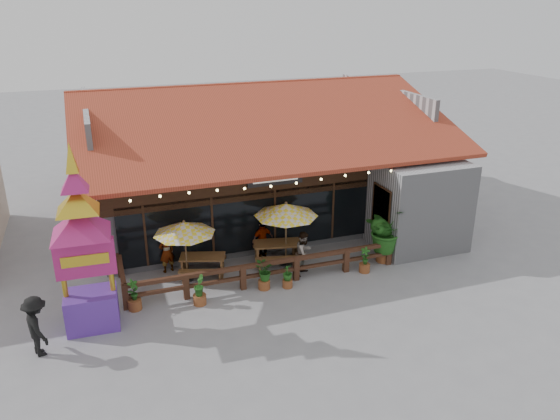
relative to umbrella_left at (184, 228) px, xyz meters
name	(u,v)px	position (x,y,z in m)	size (l,w,h in m)	color
ground	(304,272)	(4.23, -0.80, -2.05)	(100.00, 100.00, 0.00)	gray
restaurant_building	(257,167)	(4.49, 5.81, 0.15)	(15.50, 14.73, 6.09)	#A4A4A9
patio_railing	(248,269)	(1.98, -1.07, -1.44)	(10.00, 2.60, 0.92)	#422517
umbrella_left	(184,228)	(0.00, 0.00, 0.00)	(2.23, 2.23, 2.36)	brown
umbrella_right	(286,210)	(3.81, -0.01, 0.19)	(3.20, 3.20, 2.58)	brown
picnic_table_left	(203,262)	(0.62, 0.19, -1.53)	(1.98, 1.84, 0.78)	brown
picnic_table_right	(277,249)	(3.53, 0.22, -1.47)	(2.08, 1.89, 0.86)	brown
thai_sign_tower	(81,227)	(-3.31, -1.99, 1.30)	(2.44, 2.44, 6.35)	#552A9A
tropical_plant	(386,231)	(7.51, -1.01, -0.77)	(2.05, 1.94, 2.25)	brown
diner_a	(167,252)	(-0.57, 0.92, -1.25)	(0.59, 0.39, 1.62)	#362211
diner_b	(304,253)	(4.18, -0.94, -1.21)	(0.82, 0.64, 1.68)	#362211
diner_c	(263,239)	(3.16, 0.90, -1.28)	(0.91, 0.38, 1.55)	#362211
pedestrian	(37,326)	(-4.80, -2.99, -1.13)	(1.19, 0.68, 1.84)	black
planter_a	(134,297)	(-2.01, -1.42, -1.59)	(0.47, 0.45, 1.09)	brown
planter_b	(199,291)	(0.08, -1.81, -1.57)	(0.47, 0.50, 1.08)	brown
planter_c	(264,274)	(2.43, -1.54, -1.48)	(0.76, 0.70, 1.03)	brown
planter_d	(288,276)	(3.25, -1.71, -1.63)	(0.47, 0.47, 0.89)	brown
planter_e	(365,262)	(6.37, -1.58, -1.63)	(0.43, 0.41, 1.00)	brown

